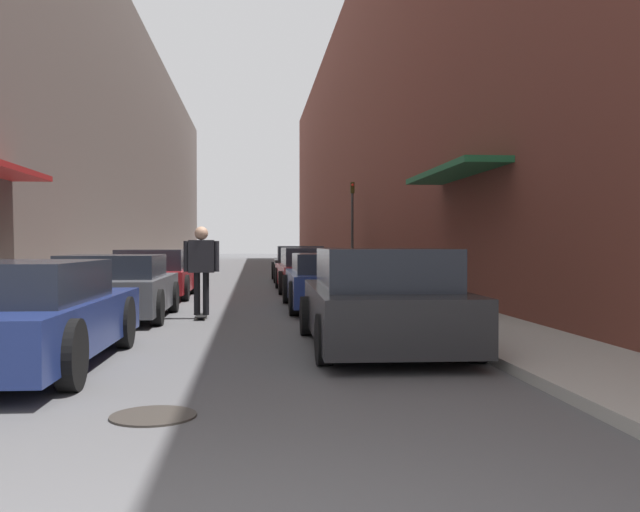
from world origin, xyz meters
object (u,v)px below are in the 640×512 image
parked_car_right_0 (381,301)px  parked_car_right_2 (310,270)px  parked_car_left_1 (115,288)px  skateboarder (201,262)px  parked_car_right_3 (299,264)px  manhole_cover (153,416)px  traffic_light (352,219)px  parked_car_left_2 (154,275)px  parked_car_left_0 (17,315)px  parked_car_right_1 (329,281)px

parked_car_right_0 → parked_car_right_2: bearing=90.3°
parked_car_left_1 → parked_car_right_0: size_ratio=0.89×
skateboarder → parked_car_right_3: bearing=78.6°
parked_car_left_1 → skateboarder: skateboarder is taller
manhole_cover → traffic_light: (4.77, 22.45, 2.42)m
parked_car_right_0 → manhole_cover: size_ratio=6.37×
parked_car_right_0 → parked_car_left_2: bearing=114.4°
parked_car_left_0 → parked_car_left_1: size_ratio=1.17×
parked_car_left_0 → parked_car_right_0: size_ratio=1.04×
parked_car_left_1 → traffic_light: size_ratio=1.05×
parked_car_left_1 → parked_car_left_2: 5.35m
parked_car_left_1 → manhole_cover: 7.98m
traffic_light → parked_car_right_1: bearing=-100.1°
parked_car_left_2 → skateboarder: size_ratio=2.38×
parked_car_left_0 → skateboarder: bearing=71.9°
parked_car_right_1 → traffic_light: traffic_light is taller
parked_car_right_0 → parked_car_right_2: size_ratio=0.96×
parked_car_right_0 → skateboarder: bearing=123.7°
parked_car_left_1 → parked_car_left_2: size_ratio=0.95×
parked_car_right_0 → skateboarder: (-2.69, 4.04, 0.43)m
parked_car_right_0 → parked_car_right_3: (0.01, 17.51, 0.01)m
parked_car_left_0 → parked_car_right_1: (4.31, 7.03, -0.00)m
skateboarder → parked_car_left_0: bearing=-108.1°
skateboarder → manhole_cover: (0.16, -7.66, -1.06)m
parked_car_left_2 → parked_car_right_1: parked_car_left_2 is taller
manhole_cover → traffic_light: 23.08m
parked_car_right_3 → traffic_light: (2.22, 1.32, 1.78)m
parked_car_left_2 → parked_car_right_2: (4.26, 2.09, 0.02)m
parked_car_right_2 → parked_car_right_1: bearing=-90.2°
parked_car_left_0 → parked_car_right_1: bearing=58.5°
parked_car_left_0 → traffic_light: traffic_light is taller
skateboarder → manhole_cover: 7.73m
parked_car_right_2 → manhole_cover: size_ratio=6.65×
parked_car_right_2 → traffic_light: size_ratio=1.24×
parked_car_left_1 → parked_car_left_2: bearing=90.1°
parked_car_right_0 → traffic_light: size_ratio=1.18×
parked_car_left_2 → skateboarder: skateboarder is taller
parked_car_right_1 → manhole_cover: parked_car_right_1 is taller
parked_car_left_0 → parked_car_right_3: parked_car_right_3 is taller
parked_car_left_1 → parked_car_right_2: parked_car_right_2 is taller
parked_car_right_1 → parked_car_right_2: size_ratio=1.03×
parked_car_right_0 → traffic_light: 19.05m
parked_car_left_1 → parked_car_right_2: size_ratio=0.85×
parked_car_right_3 → skateboarder: bearing=-101.4°
parked_car_left_1 → skateboarder: bearing=-3.4°
parked_car_left_2 → parked_car_right_3: 9.12m
parked_car_left_0 → parked_car_left_1: parked_car_left_0 is taller
parked_car_right_1 → skateboarder: 3.23m
parked_car_right_0 → parked_car_right_1: bearing=90.8°
parked_car_right_0 → manhole_cover: parked_car_right_0 is taller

